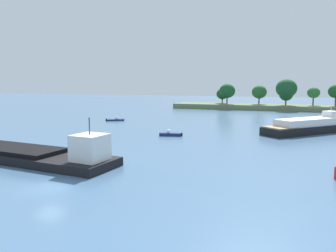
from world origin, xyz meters
TOP-DOWN VIEW (x-y plane):
  - ground_plane at (0.00, 0.00)m, footprint 400.00×400.00m
  - treeline_island at (14.13, 95.03)m, footprint 63.16×12.16m
  - white_riverboat at (24.80, 44.66)m, footprint 20.29×21.73m
  - fishing_skiff at (-20.18, 47.51)m, footprint 4.36×3.71m
  - small_motorboat at (0.25, 30.59)m, footprint 4.08×2.11m

SIDE VIEW (x-z plane):
  - ground_plane at x=0.00m, z-range 0.00..0.00m
  - fishing_skiff at x=-20.18m, z-range -0.22..0.67m
  - small_motorboat at x=0.25m, z-range -0.22..0.81m
  - white_riverboat at x=24.80m, z-range -1.34..3.87m
  - treeline_island at x=14.13m, z-range -1.88..8.45m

